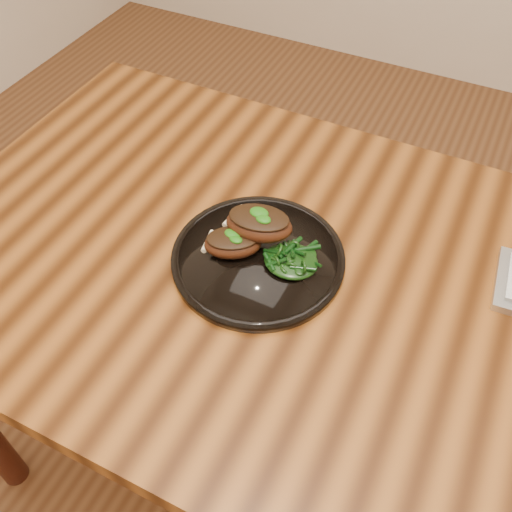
{
  "coord_description": "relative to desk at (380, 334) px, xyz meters",
  "views": [
    {
      "loc": [
        0.05,
        -0.56,
        1.45
      ],
      "look_at": [
        -0.22,
        -0.03,
        0.78
      ],
      "focal_mm": 40.0,
      "sensor_mm": 36.0,
      "label": 1
    }
  ],
  "objects": [
    {
      "name": "desk",
      "position": [
        0.0,
        0.0,
        0.0
      ],
      "size": [
        1.6,
        0.8,
        0.75
      ],
      "color": "#371906",
      "rests_on": "ground"
    },
    {
      "name": "plate",
      "position": [
        -0.22,
        -0.01,
        0.09
      ],
      "size": [
        0.28,
        0.28,
        0.02
      ],
      "color": "black",
      "rests_on": "desk"
    },
    {
      "name": "lamb_chop_front",
      "position": [
        -0.26,
        -0.02,
        0.12
      ],
      "size": [
        0.11,
        0.1,
        0.04
      ],
      "color": "#3F1B0C",
      "rests_on": "plate"
    },
    {
      "name": "lamb_chop_back",
      "position": [
        -0.23,
        0.02,
        0.14
      ],
      "size": [
        0.12,
        0.09,
        0.05
      ],
      "color": "#3F1B0C",
      "rests_on": "plate"
    },
    {
      "name": "herb_smear",
      "position": [
        -0.25,
        0.05,
        0.1
      ],
      "size": [
        0.07,
        0.05,
        0.0
      ],
      "primitive_type": "ellipsoid",
      "color": "#0F4C08",
      "rests_on": "plate"
    },
    {
      "name": "greens_heap",
      "position": [
        -0.16,
        -0.01,
        0.11
      ],
      "size": [
        0.09,
        0.08,
        0.03
      ],
      "color": "black",
      "rests_on": "plate"
    }
  ]
}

